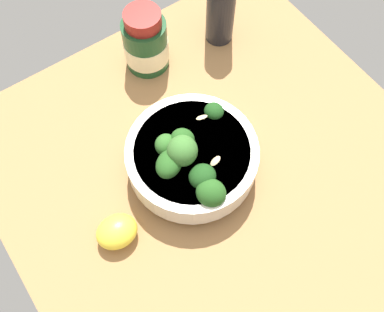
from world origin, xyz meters
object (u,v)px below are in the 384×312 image
Objects in this scene: bowl_of_broccoli at (192,157)px; lemon_wedge at (117,232)px; bottle_tall at (146,43)px; bottle_short at (221,7)px.

lemon_wedge is at bearing -169.45° from bowl_of_broccoli.
bottle_tall reaches higher than lemon_wedge.
bottle_tall is at bearing 75.34° from bowl_of_broccoli.
bottle_short reaches higher than bowl_of_broccoli.
bottle_tall is at bearing 170.41° from bottle_short.
bottle_tall is 14.09cm from bottle_short.
bowl_of_broccoli is 1.74× the size of bottle_tall.
bottle_short is at bearing 44.80° from bowl_of_broccoli.
bowl_of_broccoli is 27.45cm from bottle_short.
bowl_of_broccoli is at bearing -104.66° from bottle_tall.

